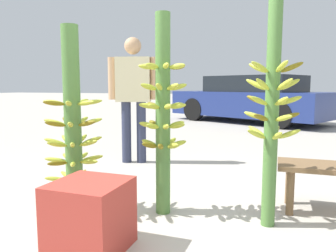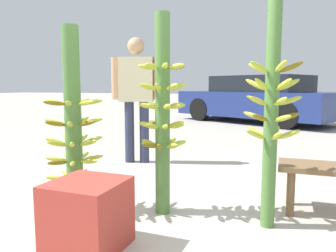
% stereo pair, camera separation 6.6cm
% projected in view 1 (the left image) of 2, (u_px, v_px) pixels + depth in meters
% --- Properties ---
extents(ground_plane, '(80.00, 80.00, 0.00)m').
position_uv_depth(ground_plane, '(147.00, 240.00, 2.19)').
color(ground_plane, '#B2AA9E').
extents(banana_stalk_left, '(0.48, 0.48, 1.50)m').
position_uv_depth(banana_stalk_left, '(73.00, 126.00, 2.62)').
color(banana_stalk_left, '#4C7A38').
rests_on(banana_stalk_left, ground_plane).
extents(banana_stalk_center, '(0.39, 0.39, 1.59)m').
position_uv_depth(banana_stalk_center, '(163.00, 113.00, 2.58)').
color(banana_stalk_center, '#4C7A38').
rests_on(banana_stalk_center, ground_plane).
extents(banana_stalk_right, '(0.41, 0.41, 1.72)m').
position_uv_depth(banana_stalk_right, '(272.00, 107.00, 2.33)').
color(banana_stalk_right, '#4C7A38').
rests_on(banana_stalk_right, ground_plane).
extents(vendor_person, '(0.67, 0.32, 1.66)m').
position_uv_depth(vendor_person, '(133.00, 89.00, 4.33)').
color(vendor_person, '#2D334C').
rests_on(vendor_person, ground_plane).
extents(parked_car, '(4.75, 3.53, 1.31)m').
position_uv_depth(parked_car, '(250.00, 99.00, 9.33)').
color(parked_car, navy).
rests_on(parked_car, ground_plane).
extents(produce_crate, '(0.44, 0.44, 0.44)m').
position_uv_depth(produce_crate, '(90.00, 216.00, 2.04)').
color(produce_crate, '#B2382D').
rests_on(produce_crate, ground_plane).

